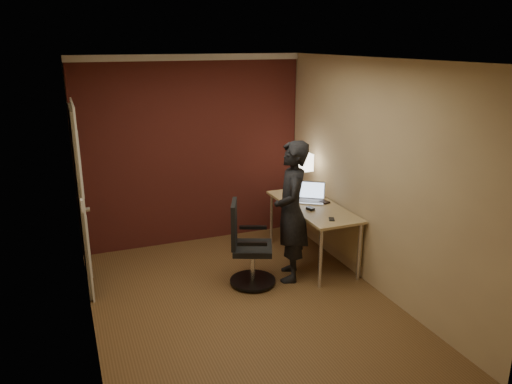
# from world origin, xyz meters

# --- Properties ---
(room) EXTENTS (4.00, 4.00, 4.00)m
(room) POSITION_xyz_m (-0.27, 1.54, 1.37)
(room) COLOR brown
(room) RESTS_ON ground
(desk) EXTENTS (0.60, 1.50, 0.73)m
(desk) POSITION_xyz_m (1.25, 0.76, 0.60)
(desk) COLOR tan
(desk) RESTS_ON ground
(desk_lamp) EXTENTS (0.22, 0.22, 0.54)m
(desk_lamp) POSITION_xyz_m (1.27, 1.25, 1.15)
(desk_lamp) COLOR silver
(desk_lamp) RESTS_ON desk
(laptop) EXTENTS (0.42, 0.40, 0.23)m
(laptop) POSITION_xyz_m (1.24, 0.92, 0.79)
(laptop) COLOR silver
(laptop) RESTS_ON desk
(mouse) EXTENTS (0.08, 0.11, 0.03)m
(mouse) POSITION_xyz_m (1.07, 0.61, 0.75)
(mouse) COLOR black
(mouse) RESTS_ON desk
(phone) EXTENTS (0.10, 0.13, 0.01)m
(phone) POSITION_xyz_m (1.14, 0.22, 0.73)
(phone) COLOR black
(phone) RESTS_ON desk
(wallet) EXTENTS (0.12, 0.13, 0.02)m
(wallet) POSITION_xyz_m (1.36, 0.78, 0.74)
(wallet) COLOR black
(wallet) RESTS_ON desk
(office_chair) EXTENTS (0.56, 0.61, 0.96)m
(office_chair) POSITION_xyz_m (0.20, 0.45, 0.42)
(office_chair) COLOR black
(office_chair) RESTS_ON ground
(person) EXTENTS (0.59, 0.70, 1.62)m
(person) POSITION_xyz_m (0.73, 0.42, 0.81)
(person) COLOR black
(person) RESTS_ON ground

